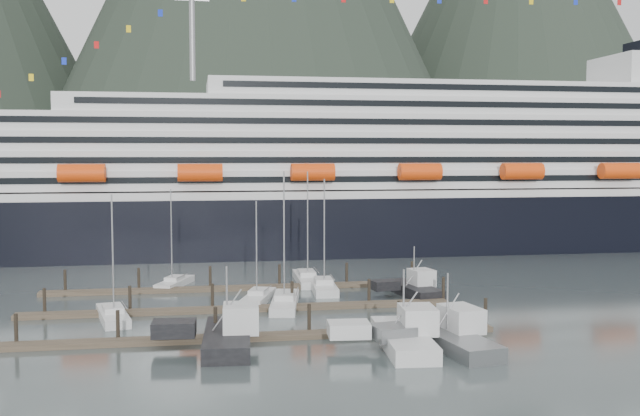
# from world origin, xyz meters

# --- Properties ---
(ground) EXTENTS (1600.00, 1600.00, 0.00)m
(ground) POSITION_xyz_m (0.00, 0.00, 0.00)
(ground) COLOR #485354
(ground) RESTS_ON ground
(cruise_ship) EXTENTS (210.00, 30.40, 50.30)m
(cruise_ship) POSITION_xyz_m (30.03, 54.94, 12.04)
(cruise_ship) COLOR black
(cruise_ship) RESTS_ON ground
(dock_near) EXTENTS (48.18, 2.28, 3.20)m
(dock_near) POSITION_xyz_m (-4.93, -9.95, 0.31)
(dock_near) COLOR #413829
(dock_near) RESTS_ON ground
(dock_mid) EXTENTS (48.18, 2.28, 3.20)m
(dock_mid) POSITION_xyz_m (-4.93, 3.05, 0.31)
(dock_mid) COLOR #413829
(dock_mid) RESTS_ON ground
(dock_far) EXTENTS (48.18, 2.28, 3.20)m
(dock_far) POSITION_xyz_m (-4.93, 16.05, 0.31)
(dock_far) COLOR #413829
(dock_far) RESTS_ON ground
(sailboat_b) EXTENTS (4.64, 10.27, 13.75)m
(sailboat_b) POSITION_xyz_m (-18.48, 0.70, 0.42)
(sailboat_b) COLOR silver
(sailboat_b) RESTS_ON ground
(sailboat_c) EXTENTS (5.09, 9.37, 12.41)m
(sailboat_c) POSITION_xyz_m (-2.49, 8.26, 0.41)
(sailboat_c) COLOR silver
(sailboat_c) RESTS_ON ground
(sailboat_d) EXTENTS (4.78, 12.11, 16.05)m
(sailboat_d) POSITION_xyz_m (0.23, 4.60, 0.44)
(sailboat_d) COLOR silver
(sailboat_d) RESTS_ON ground
(sailboat_e) EXTENTS (5.20, 9.00, 13.26)m
(sailboat_e) POSITION_xyz_m (-12.61, 19.99, 0.41)
(sailboat_e) COLOR silver
(sailboat_e) RESTS_ON ground
(sailboat_f) EXTENTS (3.47, 10.04, 14.87)m
(sailboat_f) POSITION_xyz_m (6.22, 13.39, 0.44)
(sailboat_f) COLOR silver
(sailboat_f) RESTS_ON ground
(sailboat_g) EXTENTS (3.05, 11.26, 15.62)m
(sailboat_g) POSITION_xyz_m (5.04, 19.99, 0.44)
(sailboat_g) COLOR silver
(sailboat_g) RESTS_ON ground
(trawler_b) EXTENTS (9.71, 12.74, 8.18)m
(trawler_b) POSITION_xyz_m (-7.19, -12.29, 1.00)
(trawler_b) COLOR black
(trawler_b) RESTS_ON ground
(trawler_c) EXTENTS (10.54, 14.77, 7.34)m
(trawler_c) POSITION_xyz_m (12.70, -15.03, 0.93)
(trawler_c) COLOR gray
(trawler_c) RESTS_ON ground
(trawler_d) EXTENTS (9.91, 13.37, 7.85)m
(trawler_d) POSITION_xyz_m (8.57, -14.99, 0.97)
(trawler_d) COLOR silver
(trawler_d) RESTS_ON ground
(trawler_e) EXTENTS (8.17, 10.69, 6.66)m
(trawler_e) POSITION_xyz_m (16.71, 8.87, 0.87)
(trawler_e) COLOR black
(trawler_e) RESTS_ON ground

